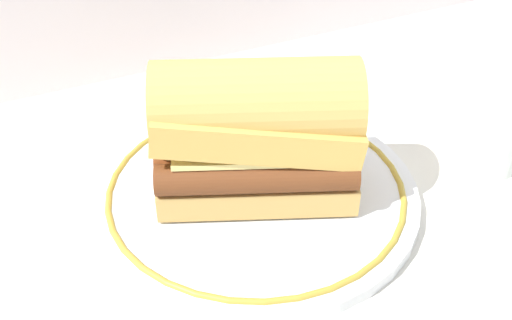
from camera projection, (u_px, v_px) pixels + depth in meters
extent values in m
plane|color=silver|center=(264.00, 223.00, 0.56)|extent=(1.50, 1.50, 0.00)
cylinder|color=white|center=(256.00, 193.00, 0.59)|extent=(0.30, 0.30, 0.01)
torus|color=#B29333|center=(256.00, 188.00, 0.58)|extent=(0.28, 0.28, 0.01)
cube|color=tan|center=(256.00, 175.00, 0.57)|extent=(0.20, 0.15, 0.03)
cylinder|color=brown|center=(258.00, 179.00, 0.53)|extent=(0.17, 0.09, 0.03)
cylinder|color=brown|center=(257.00, 160.00, 0.55)|extent=(0.17, 0.09, 0.03)
cylinder|color=brown|center=(255.00, 143.00, 0.57)|extent=(0.17, 0.09, 0.03)
cylinder|color=maroon|center=(254.00, 127.00, 0.59)|extent=(0.17, 0.09, 0.03)
cube|color=#EAD67A|center=(256.00, 136.00, 0.55)|extent=(0.16, 0.13, 0.01)
cube|color=gold|center=(256.00, 119.00, 0.54)|extent=(0.20, 0.15, 0.05)
cylinder|color=tan|center=(256.00, 104.00, 0.53)|extent=(0.19, 0.14, 0.08)
cylinder|color=silver|center=(493.00, 118.00, 0.61)|extent=(0.07, 0.07, 0.10)
cylinder|color=gold|center=(489.00, 134.00, 0.62)|extent=(0.06, 0.06, 0.06)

